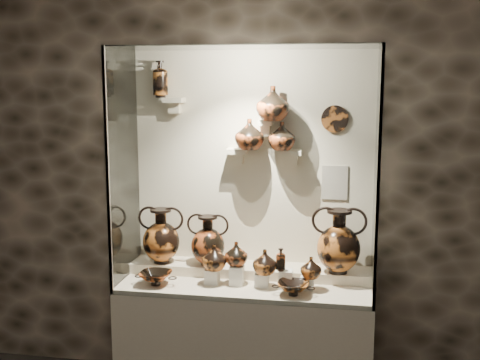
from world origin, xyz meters
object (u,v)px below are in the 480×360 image
object	(u,v)px
jug_c	(265,262)
amphora_left	(161,235)
jug_a	(214,257)
amphora_mid	(208,240)
amphora_right	(339,241)
ovoid_vase_a	(249,134)
kylix_left	(156,277)
lekythos_tall	(160,77)
jug_e	(311,268)
ovoid_vase_b	(273,103)
jug_b	(236,254)
lekythos_small	(281,258)
ovoid_vase_c	(282,136)
kylix_right	(293,287)

from	to	relation	value
jug_c	amphora_left	bearing A→B (deg)	147.95
jug_a	amphora_mid	bearing A→B (deg)	121.63
jug_a	amphora_right	bearing A→B (deg)	19.70
amphora_right	ovoid_vase_a	xyz separation A→B (m)	(-0.62, 0.07, 0.70)
kylix_left	lekythos_tall	bearing A→B (deg)	111.01
jug_a	jug_e	xyz separation A→B (m)	(0.64, 0.00, -0.04)
jug_e	ovoid_vase_b	size ratio (longest dim) A/B	0.62
amphora_right	jug_c	world-z (taller)	amphora_right
jug_b	kylix_left	bearing A→B (deg)	-151.13
ovoid_vase_a	ovoid_vase_b	distance (m)	0.27
ovoid_vase_b	ovoid_vase_a	bearing A→B (deg)	-179.16
amphora_left	amphora_right	world-z (taller)	amphora_right
jug_c	lekythos_tall	xyz separation A→B (m)	(-0.78, 0.30, 1.21)
lekythos_small	ovoid_vase_c	xyz separation A→B (m)	(-0.03, 0.26, 0.78)
jug_c	kylix_right	size ratio (longest dim) A/B	0.64
amphora_mid	jug_c	bearing A→B (deg)	-49.24
amphora_left	ovoid_vase_a	bearing A→B (deg)	10.07
amphora_mid	ovoid_vase_a	bearing A→B (deg)	-13.58
amphora_left	jug_c	bearing A→B (deg)	-9.45
kylix_left	ovoid_vase_a	distance (m)	1.15
jug_b	jug_e	world-z (taller)	jug_b
jug_a	jug_c	size ratio (longest dim) A/B	1.04
lekythos_small	ovoid_vase_c	world-z (taller)	ovoid_vase_c
kylix_right	lekythos_tall	bearing A→B (deg)	171.53
kylix_left	ovoid_vase_a	size ratio (longest dim) A/B	1.31
jug_e	lekythos_small	world-z (taller)	lekythos_small
amphora_mid	kylix_left	distance (m)	0.45
jug_b	ovoid_vase_b	bearing A→B (deg)	62.21
amphora_left	ovoid_vase_c	world-z (taller)	ovoid_vase_c
amphora_mid	ovoid_vase_a	world-z (taller)	ovoid_vase_a
jug_a	ovoid_vase_c	xyz separation A→B (m)	(0.42, 0.26, 0.80)
lekythos_tall	amphora_right	bearing A→B (deg)	10.67
jug_b	kylix_right	bearing A→B (deg)	-2.93
amphora_left	kylix_left	size ratio (longest dim) A/B	1.43
amphora_mid	lekythos_tall	distance (m)	1.19
jug_b	kylix_left	distance (m)	0.56
jug_b	ovoid_vase_c	bearing A→B (deg)	57.42
jug_c	lekythos_small	xyz separation A→B (m)	(0.11, 0.00, 0.03)
jug_c	jug_b	bearing A→B (deg)	153.65
lekythos_small	kylix_left	xyz separation A→B (m)	(-0.83, -0.08, -0.15)
jug_a	lekythos_tall	distance (m)	1.31
jug_a	ovoid_vase_c	distance (m)	0.94
ovoid_vase_b	jug_b	bearing A→B (deg)	-130.17
amphora_right	jug_a	size ratio (longest dim) A/B	2.51
amphora_left	jug_a	bearing A→B (deg)	-19.75
jug_b	amphora_right	bearing A→B (deg)	29.47
jug_a	jug_c	bearing A→B (deg)	7.34
amphora_mid	kylix_left	xyz separation A→B (m)	(-0.30, -0.28, -0.19)
amphora_left	lekythos_small	world-z (taller)	amphora_left
ovoid_vase_a	ovoid_vase_b	world-z (taller)	ovoid_vase_b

